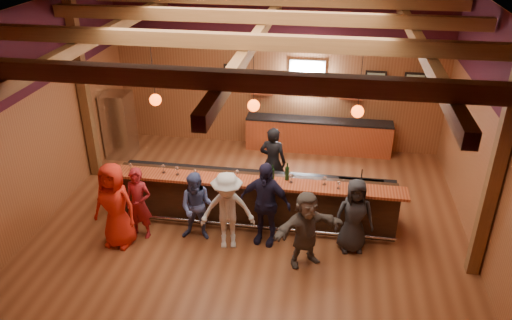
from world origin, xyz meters
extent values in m
plane|color=brown|center=(0.00, 0.00, 0.00)|extent=(9.00, 9.00, 0.00)
cube|color=brown|center=(0.00, 4.00, 2.25)|extent=(9.00, 0.04, 4.50)
cube|color=brown|center=(0.00, -4.00, 2.25)|extent=(9.00, 0.04, 4.50)
cube|color=brown|center=(-4.50, 0.00, 2.25)|extent=(0.04, 8.00, 4.50)
cube|color=brown|center=(4.50, 0.00, 2.25)|extent=(0.04, 8.00, 4.50)
cube|color=brown|center=(0.00, 0.00, 4.50)|extent=(9.00, 8.00, 0.04)
cube|color=#390F19|center=(0.00, 3.98, 3.65)|extent=(9.00, 0.01, 1.70)
cube|color=#390F19|center=(-4.48, 0.00, 3.65)|extent=(0.01, 8.00, 1.70)
cube|color=#390F19|center=(4.48, 0.00, 3.65)|extent=(0.01, 8.00, 1.70)
cube|color=brown|center=(-4.35, 1.50, 2.25)|extent=(0.22, 0.22, 4.50)
cube|color=brown|center=(4.35, -1.00, 2.25)|extent=(0.22, 0.22, 4.50)
cube|color=brown|center=(0.00, -3.00, 4.20)|extent=(8.80, 0.20, 0.25)
cube|color=brown|center=(0.00, -1.00, 4.20)|extent=(8.80, 0.20, 0.25)
cube|color=brown|center=(0.00, 1.00, 4.20)|extent=(8.80, 0.20, 0.25)
cube|color=brown|center=(0.00, 3.00, 4.20)|extent=(8.80, 0.20, 0.25)
cube|color=brown|center=(-3.00, 0.00, 3.95)|extent=(0.18, 7.80, 0.22)
cube|color=brown|center=(0.00, 0.00, 3.95)|extent=(0.18, 7.80, 0.22)
cube|color=brown|center=(3.00, 0.00, 3.95)|extent=(0.18, 7.80, 0.22)
cube|color=black|center=(0.00, 0.00, 0.53)|extent=(6.00, 0.60, 1.05)
cube|color=#94371A|center=(0.00, -0.18, 1.08)|extent=(6.30, 0.50, 0.06)
cube|color=black|center=(0.00, 0.38, 0.93)|extent=(6.00, 0.48, 0.05)
cube|color=black|center=(0.00, 0.38, 0.45)|extent=(6.00, 0.48, 0.90)
cube|color=silver|center=(2.00, 0.38, 0.88)|extent=(0.45, 0.40, 0.14)
cube|color=silver|center=(2.50, 0.38, 0.88)|extent=(0.45, 0.40, 0.14)
cylinder|color=silver|center=(0.00, -0.42, 0.15)|extent=(6.00, 0.06, 0.06)
cube|color=#94371A|center=(1.20, 3.72, 0.45)|extent=(4.00, 0.50, 0.90)
cube|color=black|center=(1.20, 3.72, 0.93)|extent=(4.00, 0.52, 0.05)
cube|color=silver|center=(0.80, 3.95, 2.05)|extent=(0.95, 0.08, 0.95)
cube|color=white|center=(0.80, 3.90, 2.05)|extent=(0.78, 0.01, 0.78)
cube|color=black|center=(-1.20, 3.94, 2.10)|extent=(0.55, 0.04, 0.45)
cube|color=silver|center=(-1.20, 3.92, 2.10)|extent=(0.45, 0.01, 0.35)
cube|color=black|center=(2.60, 3.94, 2.10)|extent=(0.55, 0.04, 0.45)
cube|color=silver|center=(2.60, 3.92, 2.10)|extent=(0.45, 0.01, 0.35)
cube|color=black|center=(3.60, 3.94, 2.10)|extent=(0.55, 0.04, 0.45)
cube|color=silver|center=(3.60, 3.92, 2.10)|extent=(0.45, 0.01, 0.35)
cube|color=#94371A|center=(-0.40, 3.88, 1.55)|extent=(0.60, 0.18, 0.04)
cylinder|color=black|center=(-0.60, 3.88, 1.70)|extent=(0.07, 0.07, 0.26)
cylinder|color=black|center=(-0.40, 3.88, 1.70)|extent=(0.07, 0.07, 0.26)
cylinder|color=black|center=(-0.20, 3.88, 1.70)|extent=(0.07, 0.07, 0.26)
cube|color=#94371A|center=(2.00, 3.88, 1.55)|extent=(0.60, 0.18, 0.04)
cylinder|color=black|center=(1.80, 3.88, 1.70)|extent=(0.07, 0.07, 0.26)
cylinder|color=black|center=(2.00, 3.88, 1.70)|extent=(0.07, 0.07, 0.26)
cylinder|color=black|center=(2.20, 3.88, 1.70)|extent=(0.07, 0.07, 0.26)
cylinder|color=black|center=(-2.00, 0.00, 3.33)|extent=(0.01, 0.01, 1.25)
sphere|color=#FF460C|center=(-2.00, 0.00, 2.70)|extent=(0.24, 0.24, 0.24)
cylinder|color=black|center=(0.00, 0.00, 3.33)|extent=(0.01, 0.01, 1.25)
sphere|color=#FF460C|center=(0.00, 0.00, 2.70)|extent=(0.24, 0.24, 0.24)
cylinder|color=black|center=(2.00, 0.00, 3.33)|extent=(0.01, 0.01, 1.25)
sphere|color=#FF460C|center=(2.00, 0.00, 2.70)|extent=(0.24, 0.24, 0.24)
cube|color=silver|center=(-4.10, 2.60, 0.90)|extent=(0.70, 0.70, 1.80)
imported|color=red|center=(-2.58, -1.23, 0.91)|extent=(0.96, 0.69, 1.82)
imported|color=maroon|center=(-2.23, -0.90, 0.78)|extent=(0.60, 0.42, 1.57)
imported|color=#47558F|center=(-1.03, -0.79, 0.75)|extent=(0.74, 0.58, 1.50)
imported|color=silver|center=(-0.37, -0.96, 0.83)|extent=(1.18, 0.83, 1.67)
imported|color=#1E1B36|center=(0.34, -0.68, 0.91)|extent=(1.13, 0.64, 1.81)
imported|color=#595047|center=(1.20, -1.25, 0.78)|extent=(1.48, 1.15, 1.56)
imported|color=#252527|center=(2.10, -0.66, 0.78)|extent=(0.84, 0.62, 1.57)
imported|color=black|center=(0.25, 1.20, 0.86)|extent=(0.68, 0.50, 1.73)
cylinder|color=brown|center=(0.26, -0.20, 1.24)|extent=(0.23, 0.23, 0.25)
cylinder|color=black|center=(0.41, -0.11, 1.24)|extent=(0.08, 0.08, 0.27)
cylinder|color=black|center=(0.41, -0.11, 1.42)|extent=(0.03, 0.03, 0.09)
cylinder|color=black|center=(0.70, -0.02, 1.25)|extent=(0.08, 0.08, 0.29)
cylinder|color=black|center=(0.70, -0.02, 1.45)|extent=(0.03, 0.03, 0.10)
cylinder|color=silver|center=(-2.65, -0.13, 1.11)|extent=(0.06, 0.06, 0.01)
cylinder|color=silver|center=(-2.65, -0.13, 1.16)|extent=(0.01, 0.01, 0.09)
sphere|color=silver|center=(-2.65, -0.13, 1.24)|extent=(0.07, 0.07, 0.07)
cylinder|color=silver|center=(-1.92, -0.13, 1.11)|extent=(0.08, 0.08, 0.01)
cylinder|color=silver|center=(-1.92, -0.13, 1.17)|extent=(0.01, 0.01, 0.11)
sphere|color=silver|center=(-1.92, -0.13, 1.26)|extent=(0.09, 0.09, 0.09)
cylinder|color=silver|center=(-1.61, -0.17, 1.11)|extent=(0.08, 0.08, 0.01)
cylinder|color=silver|center=(-1.61, -0.17, 1.17)|extent=(0.01, 0.01, 0.11)
sphere|color=silver|center=(-1.61, -0.17, 1.27)|extent=(0.09, 0.09, 0.09)
cylinder|color=silver|center=(-1.20, -0.22, 1.11)|extent=(0.07, 0.07, 0.01)
cylinder|color=silver|center=(-1.20, -0.22, 1.17)|extent=(0.01, 0.01, 0.10)
sphere|color=silver|center=(-1.20, -0.22, 1.25)|extent=(0.08, 0.08, 0.08)
cylinder|color=silver|center=(-0.33, -0.13, 1.11)|extent=(0.08, 0.08, 0.01)
cylinder|color=silver|center=(-0.33, -0.13, 1.17)|extent=(0.01, 0.01, 0.11)
sphere|color=silver|center=(-0.33, -0.13, 1.26)|extent=(0.09, 0.09, 0.09)
cylinder|color=silver|center=(0.80, -0.12, 1.11)|extent=(0.08, 0.08, 0.01)
cylinder|color=silver|center=(0.80, -0.12, 1.17)|extent=(0.01, 0.01, 0.11)
sphere|color=silver|center=(0.80, -0.12, 1.26)|extent=(0.09, 0.09, 0.09)
cylinder|color=silver|center=(1.48, -0.10, 1.11)|extent=(0.07, 0.07, 0.01)
cylinder|color=silver|center=(1.48, -0.10, 1.17)|extent=(0.01, 0.01, 0.10)
sphere|color=silver|center=(1.48, -0.10, 1.25)|extent=(0.08, 0.08, 0.08)
cylinder|color=silver|center=(1.76, -0.22, 1.11)|extent=(0.07, 0.07, 0.01)
cylinder|color=silver|center=(1.76, -0.22, 1.17)|extent=(0.01, 0.01, 0.10)
sphere|color=silver|center=(1.76, -0.22, 1.25)|extent=(0.08, 0.08, 0.08)
camera|label=1|loc=(1.49, -9.01, 6.21)|focal=35.00mm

